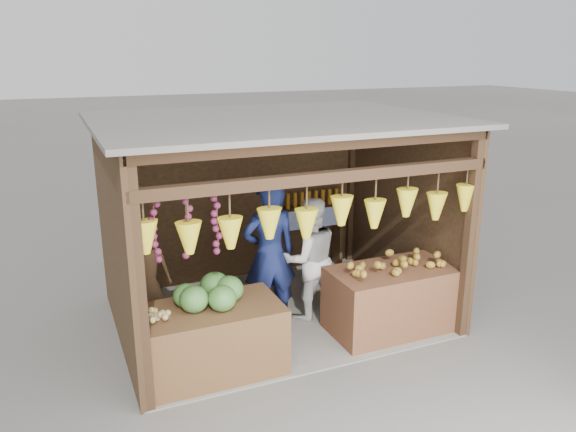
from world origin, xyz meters
The scene contains 12 objects.
ground centered at (0.00, 0.00, 0.00)m, with size 80.00×80.00×0.00m, color #514F49.
stall_structure centered at (-0.03, -0.04, 1.67)m, with size 4.30×3.30×2.66m.
back_shelf centered at (1.05, 1.28, 0.87)m, with size 1.25×0.32×1.32m.
counter_left centered at (-1.15, -1.03, 0.39)m, with size 1.50×0.85×0.78m, color #50351A.
counter_right centered at (1.20, -0.96, 0.42)m, with size 1.58×0.85×0.84m, color #532F1B.
stool centered at (-1.65, 0.08, 0.15)m, with size 0.32×0.32×0.30m, color black.
man_standing centered at (-0.14, -0.19, 0.96)m, with size 0.70×0.46×1.91m, color #131C49.
woman_standing centered at (0.40, -0.22, 0.82)m, with size 0.80×0.62×1.65m, color silver.
vendor_seated centered at (-1.65, 0.08, 0.89)m, with size 0.58×0.38×1.19m, color #503720.
melon_pile centered at (-1.15, -0.99, 0.94)m, with size 1.00×0.50×0.32m, color #205115, non-canonical shape.
tanfruit_pile centered at (-1.73, -1.11, 0.85)m, with size 0.34×0.40×0.13m, color #997746, non-canonical shape.
mango_pile centered at (1.20, -1.02, 0.95)m, with size 1.40×0.64×0.22m, color #B14D17, non-canonical shape.
Camera 1 is at (-2.57, -6.42, 3.44)m, focal length 35.00 mm.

